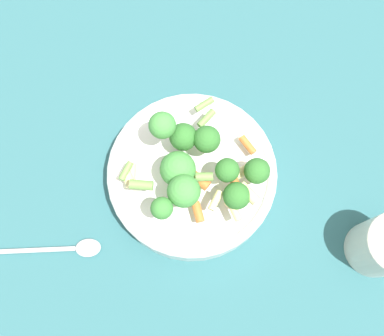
# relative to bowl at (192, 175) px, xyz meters

# --- Properties ---
(ground_plane) EXTENTS (3.00, 3.00, 0.00)m
(ground_plane) POSITION_rel_bowl_xyz_m (0.00, 0.00, -0.03)
(ground_plane) COLOR #2D6066
(bowl) EXTENTS (0.24, 0.24, 0.05)m
(bowl) POSITION_rel_bowl_xyz_m (0.00, 0.00, 0.00)
(bowl) COLOR white
(bowl) RESTS_ON ground_plane
(pasta_salad) EXTENTS (0.17, 0.17, 0.08)m
(pasta_salad) POSITION_rel_bowl_xyz_m (0.01, -0.00, 0.07)
(pasta_salad) COLOR #8CB766
(pasta_salad) RESTS_ON bowl
(spoon) EXTENTS (0.14, 0.16, 0.01)m
(spoon) POSITION_rel_bowl_xyz_m (-0.05, -0.21, -0.02)
(spoon) COLOR silver
(spoon) RESTS_ON ground_plane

